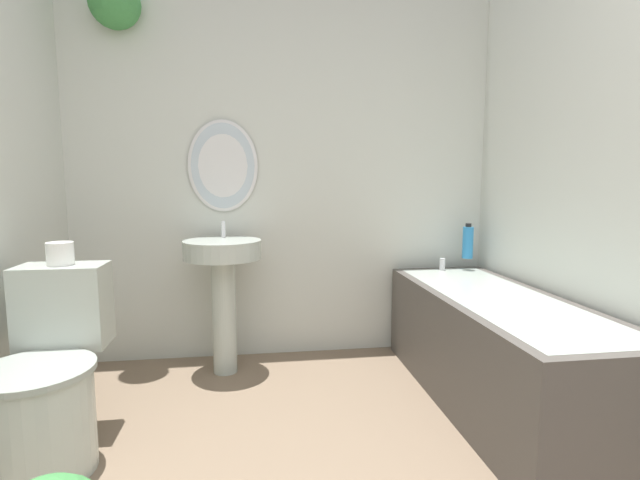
{
  "coord_description": "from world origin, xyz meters",
  "views": [
    {
      "loc": [
        -0.21,
        -0.5,
        1.13
      ],
      "look_at": [
        0.08,
        1.54,
        0.87
      ],
      "focal_mm": 26.0,
      "sensor_mm": 36.0,
      "label": 1
    }
  ],
  "objects_px": {
    "pedestal_sink": "(223,275)",
    "shampoo_bottle": "(468,242)",
    "toilet": "(46,385)",
    "toilet_paper_roll": "(60,254)",
    "bathtub": "(497,348)"
  },
  "relations": [
    {
      "from": "pedestal_sink",
      "to": "bathtub",
      "type": "distance_m",
      "value": 1.55
    },
    {
      "from": "toilet_paper_roll",
      "to": "bathtub",
      "type": "bearing_deg",
      "value": -0.46
    },
    {
      "from": "shampoo_bottle",
      "to": "toilet_paper_roll",
      "type": "distance_m",
      "value": 2.32
    },
    {
      "from": "pedestal_sink",
      "to": "shampoo_bottle",
      "type": "height_order",
      "value": "pedestal_sink"
    },
    {
      "from": "toilet",
      "to": "pedestal_sink",
      "type": "relative_size",
      "value": 0.86
    },
    {
      "from": "toilet_paper_roll",
      "to": "shampoo_bottle",
      "type": "bearing_deg",
      "value": 17.19
    },
    {
      "from": "toilet",
      "to": "bathtub",
      "type": "bearing_deg",
      "value": 5.71
    },
    {
      "from": "toilet",
      "to": "toilet_paper_roll",
      "type": "relative_size",
      "value": 6.99
    },
    {
      "from": "toilet",
      "to": "pedestal_sink",
      "type": "height_order",
      "value": "pedestal_sink"
    },
    {
      "from": "bathtub",
      "to": "pedestal_sink",
      "type": "bearing_deg",
      "value": 156.75
    },
    {
      "from": "toilet",
      "to": "shampoo_bottle",
      "type": "height_order",
      "value": "shampoo_bottle"
    },
    {
      "from": "toilet",
      "to": "toilet_paper_roll",
      "type": "height_order",
      "value": "toilet_paper_roll"
    },
    {
      "from": "toilet",
      "to": "pedestal_sink",
      "type": "bearing_deg",
      "value": 50.87
    },
    {
      "from": "pedestal_sink",
      "to": "toilet_paper_roll",
      "type": "xyz_separation_m",
      "value": [
        -0.65,
        -0.58,
        0.23
      ]
    },
    {
      "from": "pedestal_sink",
      "to": "bathtub",
      "type": "height_order",
      "value": "pedestal_sink"
    }
  ]
}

